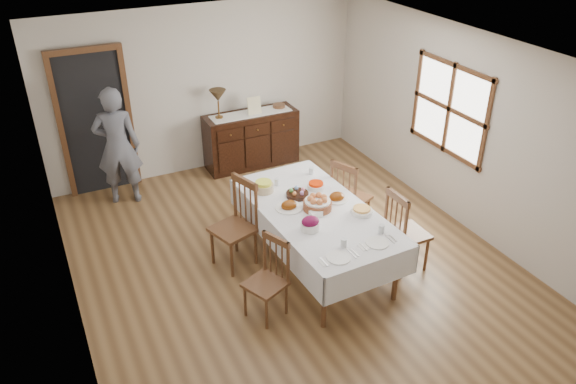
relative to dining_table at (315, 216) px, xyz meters
name	(u,v)px	position (x,y,z in m)	size (l,w,h in m)	color
ground	(292,262)	(-0.23, 0.17, -0.70)	(6.00, 6.00, 0.00)	brown
room_shell	(264,130)	(-0.37, 0.59, 0.94)	(5.02, 6.02, 2.65)	white
dining_table	(315,216)	(0.00, 0.00, 0.00)	(1.27, 2.36, 0.80)	silver
chair_left_near	(268,278)	(-0.86, -0.54, -0.23)	(0.51, 0.51, 0.93)	brown
chair_left_far	(236,223)	(-0.81, 0.47, -0.14)	(0.58, 0.58, 1.11)	brown
chair_right_near	(404,230)	(0.92, -0.51, -0.17)	(0.44, 0.44, 1.06)	brown
chair_right_far	(349,196)	(0.78, 0.50, -0.18)	(0.57, 0.57, 1.04)	brown
sideboard	(251,139)	(0.39, 2.88, -0.25)	(1.50, 0.55, 0.90)	black
person	(117,143)	(-1.74, 2.62, 0.22)	(0.58, 0.37, 1.85)	slate
bread_basket	(317,204)	(0.02, 0.00, 0.17)	(0.34, 0.34, 0.18)	brown
egg_basket	(297,194)	(-0.05, 0.36, 0.13)	(0.28, 0.28, 0.11)	black
ham_platter_a	(289,206)	(-0.27, 0.16, 0.12)	(0.32, 0.32, 0.11)	white
ham_platter_b	(337,197)	(0.34, 0.09, 0.12)	(0.28, 0.28, 0.11)	white
beet_bowl	(310,224)	(-0.25, -0.34, 0.16)	(0.22, 0.22, 0.16)	white
carrot_bowl	(316,186)	(0.24, 0.44, 0.13)	(0.21, 0.21, 0.09)	white
pineapple_bowl	(264,187)	(-0.37, 0.66, 0.16)	(0.24, 0.24, 0.14)	tan
casserole_dish	(362,211)	(0.43, -0.31, 0.13)	(0.25, 0.25, 0.07)	white
butter_dish	(316,214)	(-0.07, -0.14, 0.13)	(0.14, 0.10, 0.07)	white
setting_left	(340,253)	(-0.20, -0.89, 0.11)	(0.42, 0.31, 0.10)	white
setting_right	(378,238)	(0.30, -0.85, 0.11)	(0.42, 0.31, 0.10)	white
glass_far_a	(277,182)	(-0.16, 0.73, 0.14)	(0.06, 0.06, 0.09)	silver
glass_far_b	(312,171)	(0.38, 0.81, 0.14)	(0.07, 0.07, 0.09)	silver
runner	(251,113)	(0.39, 2.86, 0.20)	(1.30, 0.35, 0.01)	white
table_lamp	(218,96)	(-0.12, 2.91, 0.55)	(0.26, 0.26, 0.46)	brown
picture_frame	(254,106)	(0.44, 2.82, 0.34)	(0.22, 0.08, 0.28)	beige
deco_bowl	(279,106)	(0.90, 2.90, 0.23)	(0.20, 0.20, 0.06)	brown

